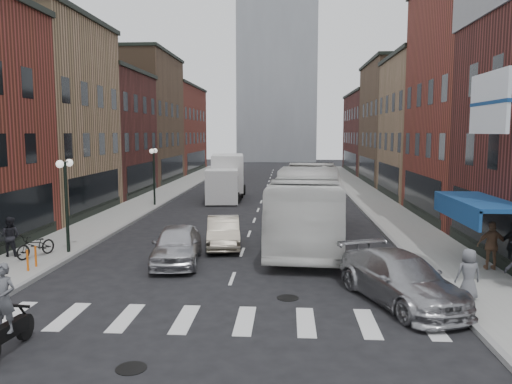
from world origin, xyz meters
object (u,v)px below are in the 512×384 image
at_px(parked_bicycle, 36,245).
at_px(sedan_left_near, 177,245).
at_px(curb_car, 401,279).
at_px(ped_right_b, 492,245).
at_px(motorcycle_rider, 5,312).
at_px(transit_bus, 309,204).
at_px(bike_rack, 32,258).
at_px(streetlamp_near, 66,188).
at_px(ped_right_c, 468,274).
at_px(sedan_left_far, 223,232).
at_px(streetlamp_far, 154,166).
at_px(ped_left_solo, 10,236).
at_px(billboard_sign, 492,105).
at_px(box_truck, 226,178).

bearing_deg(parked_bicycle, sedan_left_near, 22.19).
xyz_separation_m(curb_car, ped_right_b, (4.12, 3.53, 0.30)).
distance_m(motorcycle_rider, transit_bus, 15.24).
bearing_deg(curb_car, bike_rack, 148.28).
relative_size(streetlamp_near, ped_right_c, 2.60).
bearing_deg(sedan_left_near, sedan_left_far, 57.27).
height_order(motorcycle_rider, transit_bus, transit_bus).
relative_size(streetlamp_near, transit_bus, 0.32).
distance_m(streetlamp_far, motorcycle_rider, 23.67).
distance_m(sedan_left_near, ped_right_c, 10.82).
distance_m(sedan_left_far, ped_left_solo, 8.97).
height_order(parked_bicycle, ped_right_b, ped_right_b).
relative_size(sedan_left_near, ped_left_solo, 2.72).
xyz_separation_m(bike_rack, ped_left_solo, (-1.86, 1.84, 0.42)).
relative_size(sedan_left_near, ped_right_c, 2.84).
bearing_deg(bike_rack, billboard_sign, -2.83).
xyz_separation_m(billboard_sign, box_truck, (-11.41, 21.77, -4.42)).
distance_m(streetlamp_near, sedan_left_far, 7.10).
distance_m(box_truck, curb_car, 24.92).
relative_size(billboard_sign, parked_bicycle, 2.01).
distance_m(motorcycle_rider, ped_left_solo, 9.82).
relative_size(billboard_sign, curb_car, 0.71).
bearing_deg(motorcycle_rider, ped_right_b, 35.73).
xyz_separation_m(sedan_left_far, ped_left_solo, (-8.50, -2.86, 0.29)).
bearing_deg(bike_rack, sedan_left_far, 35.29).
relative_size(streetlamp_near, ped_right_b, 2.27).
relative_size(box_truck, sedan_left_far, 1.97).
bearing_deg(billboard_sign, motorcycle_rider, -155.90).
distance_m(transit_bus, sedan_left_near, 7.29).
relative_size(curb_car, ped_left_solo, 3.16).
distance_m(box_truck, ped_left_solo, 20.26).
relative_size(transit_bus, curb_car, 2.48).
relative_size(bike_rack, parked_bicycle, 0.43).
distance_m(billboard_sign, ped_right_b, 5.49).
bearing_deg(parked_bicycle, billboard_sign, 14.10).
distance_m(motorcycle_rider, ped_right_b, 16.25).
distance_m(streetlamp_near, parked_bicycle, 2.64).
bearing_deg(motorcycle_rider, transit_bus, 66.89).
xyz_separation_m(box_truck, motorcycle_rider, (-1.85, -27.70, -0.67)).
xyz_separation_m(billboard_sign, sedan_left_near, (-11.05, 2.50, -5.37)).
height_order(streetlamp_far, curb_car, streetlamp_far).
relative_size(curb_car, parked_bicycle, 2.82).
bearing_deg(sedan_left_near, bike_rack, -167.84).
distance_m(transit_bus, ped_right_c, 10.00).
bearing_deg(parked_bicycle, curb_car, 5.55).
relative_size(ped_right_b, ped_right_c, 1.15).
xyz_separation_m(streetlamp_far, box_truck, (4.58, 4.27, -1.20)).
bearing_deg(streetlamp_near, box_truck, 75.94).
xyz_separation_m(sedan_left_near, parked_bicycle, (-5.87, 0.05, -0.13)).
xyz_separation_m(billboard_sign, sedan_left_far, (-9.55, 5.50, -5.45)).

